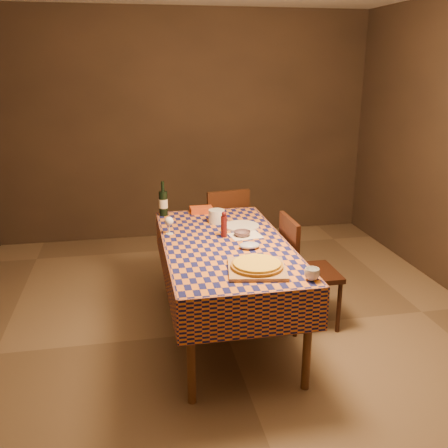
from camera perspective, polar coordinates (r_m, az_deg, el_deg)
The scene contains 16 objects.
room at distance 3.66m, azimuth 0.15°, elevation 6.49°, with size 5.00×5.10×2.70m.
dining_table at distance 3.84m, azimuth 0.14°, elevation -3.16°, with size 0.94×1.84×0.77m.
cutting_board at distance 3.30m, azimuth 3.78°, elevation -5.14°, with size 0.38×0.38×0.02m, color #A57B4D.
pizza at distance 3.29m, azimuth 3.79°, elevation -4.68°, with size 0.46×0.46×0.03m.
pepper_mill at distance 3.90m, azimuth -0.00°, elevation -0.12°, with size 0.05×0.05×0.21m.
bowl at distance 3.94m, azimuth 2.10°, elevation -1.11°, with size 0.13×0.13×0.04m, color #5F4850.
wine_glass at distance 3.99m, azimuth -6.30°, elevation 0.26°, with size 0.08×0.08×0.14m.
wine_bottle at distance 4.49m, azimuth -6.95°, elevation 2.42°, with size 0.10×0.10×0.31m.
deli_tub at distance 4.26m, azimuth -0.85°, elevation 0.88°, with size 0.14×0.14×0.11m, color silver.
takeout_container at distance 4.57m, azimuth -2.60°, elevation 1.63°, with size 0.20×0.14×0.05m, color #BA4418.
white_plate at distance 4.17m, azimuth 2.02°, elevation -0.24°, with size 0.29×0.29×0.02m, color white.
tumbler at distance 3.20m, azimuth 10.03°, elevation -5.66°, with size 0.10×0.10×0.08m, color white.
flour_patch at distance 3.96m, azimuth 2.48°, elevation -1.33°, with size 0.24×0.19×0.00m, color white.
flour_bag at distance 3.69m, azimuth 2.92°, elevation -2.45°, with size 0.16×0.12×0.05m, color #AEB7DF.
chair_far at distance 4.93m, azimuth 0.05°, elevation -0.47°, with size 0.48×0.48×0.93m.
chair_right at distance 4.07m, azimuth 8.85°, elevation -4.75°, with size 0.43×0.42×0.93m.
Camera 1 is at (-0.69, -3.52, 2.06)m, focal length 40.00 mm.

